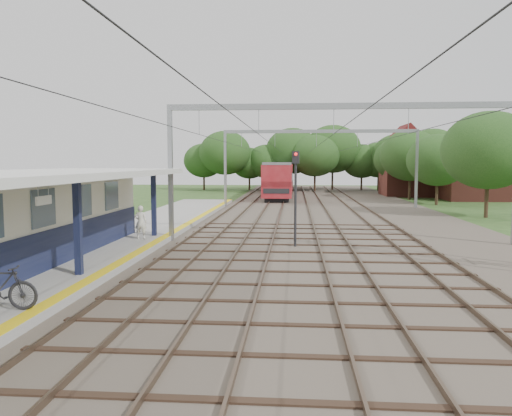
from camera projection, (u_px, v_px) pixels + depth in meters
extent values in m
plane|color=#2D4C1E|center=(230.00, 360.00, 10.39)|extent=(160.00, 160.00, 0.00)
cube|color=#473D33|center=(328.00, 213.00, 39.86)|extent=(18.00, 90.00, 0.10)
cube|color=gray|center=(117.00, 241.00, 24.86)|extent=(5.00, 52.00, 0.35)
cube|color=yellow|center=(162.00, 238.00, 24.67)|extent=(0.45, 52.00, 0.01)
cube|color=beige|center=(9.00, 220.00, 17.85)|extent=(3.20, 18.00, 3.40)
cube|color=#111736|center=(53.00, 248.00, 17.81)|extent=(0.06, 18.00, 1.40)
cube|color=slate|center=(52.00, 206.00, 17.68)|extent=(0.05, 16.00, 1.30)
cube|color=#111736|center=(78.00, 227.00, 16.63)|extent=(0.22, 0.22, 3.20)
cube|color=#111736|center=(154.00, 204.00, 25.57)|extent=(0.22, 0.22, 3.20)
cube|color=silver|center=(21.00, 175.00, 16.62)|extent=(6.40, 20.00, 0.24)
cube|color=white|center=(44.00, 200.00, 14.56)|extent=(0.06, 0.85, 0.26)
cube|color=brown|center=(226.00, 211.00, 40.49)|extent=(0.07, 88.00, 0.15)
cube|color=brown|center=(244.00, 211.00, 40.38)|extent=(0.07, 88.00, 0.15)
cube|color=brown|center=(263.00, 211.00, 40.26)|extent=(0.07, 88.00, 0.15)
cube|color=brown|center=(281.00, 211.00, 40.14)|extent=(0.07, 88.00, 0.15)
cube|color=brown|center=(309.00, 211.00, 39.97)|extent=(0.07, 88.00, 0.15)
cube|color=brown|center=(327.00, 212.00, 39.86)|extent=(0.07, 88.00, 0.15)
cube|color=brown|center=(355.00, 212.00, 39.69)|extent=(0.07, 88.00, 0.15)
cube|color=brown|center=(373.00, 212.00, 39.58)|extent=(0.07, 88.00, 0.15)
cube|color=gray|center=(171.00, 174.00, 25.35)|extent=(0.22, 0.22, 7.00)
cube|color=gray|center=(340.00, 106.00, 24.39)|extent=(17.00, 0.20, 0.30)
cube|color=gray|center=(225.00, 169.00, 45.21)|extent=(0.22, 0.22, 7.00)
cube|color=gray|center=(417.00, 169.00, 43.89)|extent=(0.22, 0.22, 7.00)
cube|color=gray|center=(320.00, 131.00, 44.24)|extent=(17.00, 0.20, 0.30)
cylinder|color=black|center=(235.00, 145.00, 39.95)|extent=(0.02, 88.00, 0.02)
cylinder|color=black|center=(272.00, 145.00, 39.71)|extent=(0.02, 88.00, 0.02)
cylinder|color=black|center=(319.00, 145.00, 39.42)|extent=(0.02, 88.00, 0.02)
cylinder|color=black|center=(365.00, 144.00, 39.14)|extent=(0.02, 88.00, 0.02)
cylinder|color=#382619|center=(216.00, 181.00, 71.60)|extent=(0.28, 0.28, 2.88)
ellipsoid|color=#183F16|center=(216.00, 156.00, 71.28)|extent=(6.72, 6.72, 5.76)
cylinder|color=#382619|center=(259.00, 182.00, 73.13)|extent=(0.28, 0.28, 2.52)
ellipsoid|color=#183F16|center=(259.00, 161.00, 72.85)|extent=(5.88, 5.88, 5.04)
cylinder|color=#382619|center=(300.00, 180.00, 69.66)|extent=(0.28, 0.28, 3.24)
ellipsoid|color=#183F16|center=(300.00, 152.00, 69.29)|extent=(7.56, 7.56, 6.48)
cylinder|color=#382619|center=(342.00, 182.00, 71.20)|extent=(0.28, 0.28, 2.70)
ellipsoid|color=#183F16|center=(342.00, 158.00, 70.90)|extent=(6.30, 6.30, 5.40)
cylinder|color=#382619|center=(435.00, 193.00, 46.88)|extent=(0.28, 0.28, 2.52)
ellipsoid|color=#183F16|center=(436.00, 160.00, 46.59)|extent=(5.88, 5.88, 5.04)
cylinder|color=#382619|center=(404.00, 184.00, 62.70)|extent=(0.28, 0.28, 2.88)
ellipsoid|color=#183F16|center=(405.00, 155.00, 62.38)|extent=(6.72, 6.72, 5.76)
cube|color=brown|center=(476.00, 179.00, 54.22)|extent=(7.00, 6.00, 4.50)
cube|color=#5C1717|center=(477.00, 150.00, 53.93)|extent=(4.99, 6.12, 4.99)
cube|color=brown|center=(416.00, 176.00, 60.54)|extent=(8.00, 6.00, 5.00)
cube|color=#5C1717|center=(417.00, 147.00, 60.23)|extent=(5.52, 6.12, 5.52)
imported|color=silver|center=(141.00, 222.00, 24.50)|extent=(0.62, 0.42, 1.65)
cube|color=black|center=(279.00, 195.00, 58.12)|extent=(2.41, 17.22, 0.44)
cube|color=maroon|center=(279.00, 179.00, 57.95)|extent=(3.02, 18.72, 3.29)
cube|color=black|center=(279.00, 176.00, 57.92)|extent=(3.06, 17.22, 0.94)
cube|color=slate|center=(279.00, 163.00, 57.79)|extent=(2.77, 18.72, 0.28)
cube|color=black|center=(283.00, 187.00, 77.30)|extent=(2.41, 17.22, 0.44)
cube|color=maroon|center=(283.00, 175.00, 77.13)|extent=(3.02, 18.72, 3.29)
cube|color=black|center=(283.00, 172.00, 77.10)|extent=(3.06, 17.22, 0.94)
cube|color=slate|center=(283.00, 163.00, 76.97)|extent=(2.77, 18.72, 0.28)
cylinder|color=black|center=(295.00, 204.00, 23.63)|extent=(0.14, 0.14, 4.24)
cube|color=black|center=(296.00, 157.00, 23.42)|extent=(0.35, 0.24, 0.58)
sphere|color=red|center=(296.00, 154.00, 23.31)|extent=(0.15, 0.15, 0.15)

